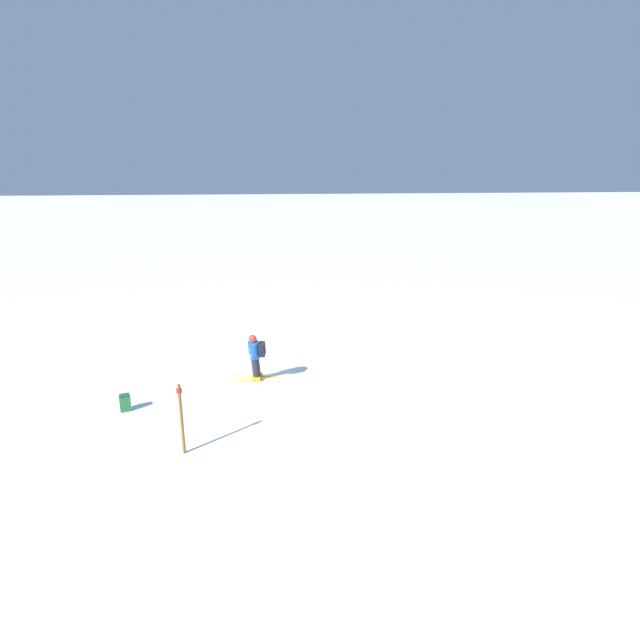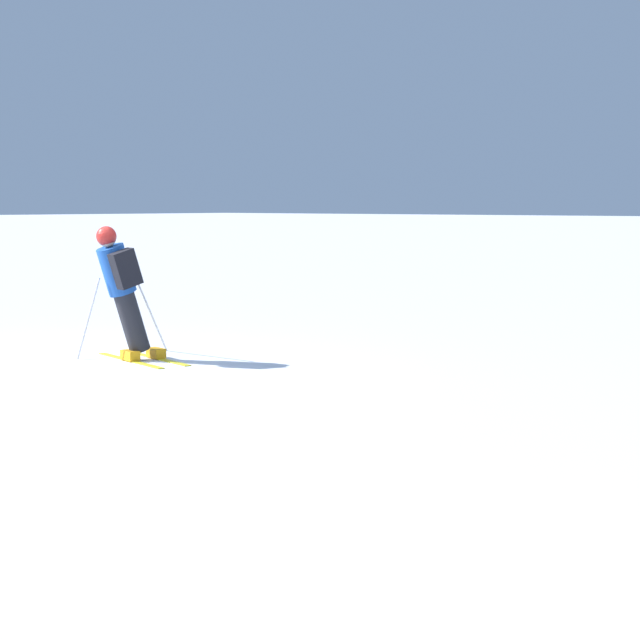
% 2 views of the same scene
% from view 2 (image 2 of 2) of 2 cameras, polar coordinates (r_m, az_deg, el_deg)
% --- Properties ---
extents(ground_plane, '(300.00, 300.00, 0.00)m').
position_cam_2_polar(ground_plane, '(12.74, -13.79, -2.71)').
color(ground_plane, white).
extents(skier, '(1.38, 1.67, 1.71)m').
position_cam_2_polar(skier, '(13.25, -10.48, 1.75)').
color(skier, yellow).
rests_on(skier, ground).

